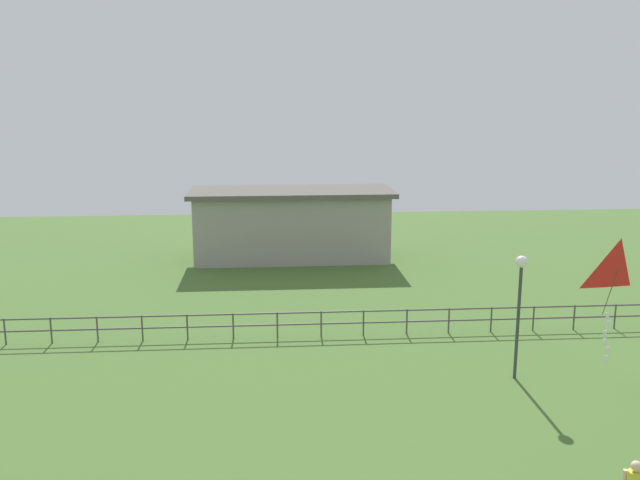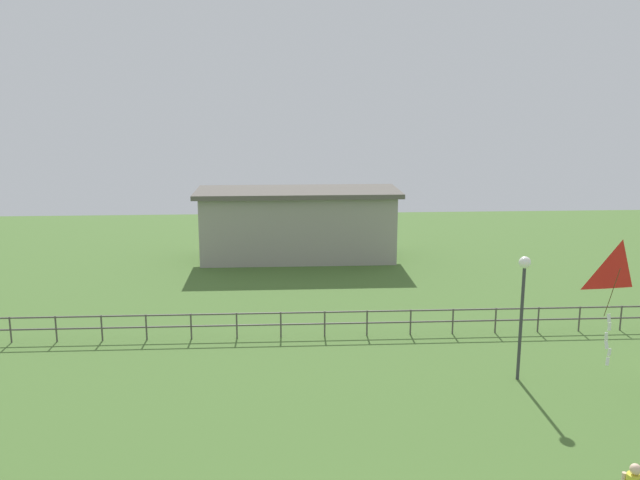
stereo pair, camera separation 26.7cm
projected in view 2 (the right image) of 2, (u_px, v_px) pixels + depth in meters
name	position (u px, v px, depth m)	size (l,w,h in m)	color
lamppost	(523.00, 289.00, 20.45)	(0.36, 0.36, 3.88)	#38383D
kite_5	(620.00, 273.00, 15.55)	(1.00, 0.75, 3.09)	red
waterfront_railing	(330.00, 320.00, 24.65)	(36.01, 0.06, 0.95)	#4C4742
pavilion_building	(298.00, 224.00, 36.06)	(10.59, 4.13, 3.69)	gray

